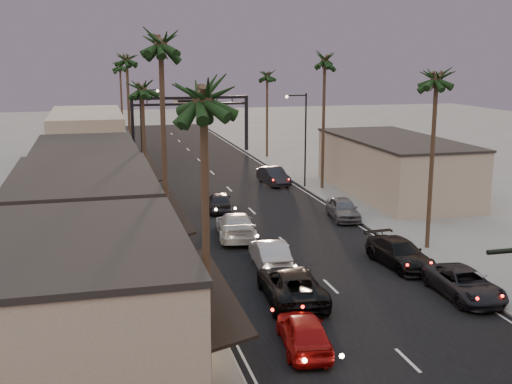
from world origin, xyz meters
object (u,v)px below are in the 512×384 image
palm_ra (437,72)px  oncoming_red (304,332)px  oncoming_pickup (291,285)px  palm_la (203,87)px  palm_rb (325,56)px  palm_ld (127,56)px  palm_far (120,63)px  arch (190,110)px  palm_rc (267,72)px  curbside_black (400,253)px  palm_lb (160,37)px  oncoming_silver (270,253)px  palm_lc (142,83)px  streetlight_right (303,132)px  streetlight_left (144,122)px  curbside_near (464,284)px

palm_ra → oncoming_red: (-12.47, -11.90, -10.64)m
oncoming_pickup → palm_ra: bearing=-146.1°
palm_la → palm_rb: bearing=63.8°
palm_ld → palm_rb: size_ratio=1.00×
palm_ra → palm_far: 56.58m
arch → palm_rc: 11.59m
palm_la → arch: bearing=82.0°
arch → curbside_black: 49.20m
palm_lb → oncoming_silver: (6.24, 1.10, -12.55)m
palm_lc → curbside_black: (13.86, -14.69, -9.66)m
palm_ld → oncoming_red: (4.73, -42.90, -11.61)m
palm_la → curbside_black: 21.37m
palm_rb → oncoming_red: palm_rb is taller
streetlight_right → curbside_black: (-1.66, -23.69, -4.52)m
palm_far → palm_lc: bearing=-90.4°
oncoming_silver → oncoming_red: bearing=86.6°
palm_rc → oncoming_red: (-12.47, -51.90, -9.66)m
palm_la → oncoming_silver: size_ratio=2.59×
palm_rb → oncoming_pickup: palm_rb is taller
palm_far → palm_rc: bearing=-39.6°
streetlight_left → palm_la: palm_la is taller
palm_lb → palm_ld: size_ratio=1.07×
curbside_near → curbside_black: (-0.94, 5.50, 0.05)m
curbside_black → palm_far: bearing=98.2°
streetlight_right → palm_ra: size_ratio=0.68×
oncoming_silver → curbside_black: 7.82m
palm_far → curbside_near: size_ratio=2.42×
palm_la → palm_lc: size_ratio=1.08×
streetlight_right → palm_ra: (1.68, -21.00, 6.11)m
palm_rb → oncoming_pickup: 30.97m
oncoming_silver → palm_lc: bearing=-59.7°
palm_far → oncoming_red: bearing=-86.2°
palm_lc → palm_ra: size_ratio=0.92×
palm_far → streetlight_left: bearing=-86.1°
palm_ld → palm_ra: 35.47m
streetlight_left → palm_lc: 22.65m
streetlight_right → palm_ld: size_ratio=0.63×
palm_la → palm_lb: (-0.00, 13.00, 1.94)m
palm_far → oncoming_silver: 56.23m
palm_ld → palm_lb: bearing=-90.0°
streetlight_right → palm_la: (-15.52, -36.00, 6.11)m
curbside_near → palm_ld: bearing=112.0°
curbside_near → curbside_black: curbside_black is taller
oncoming_silver → curbside_near: (8.56, -7.29, -0.08)m
palm_far → palm_rb: bearing=-63.6°
streetlight_right → oncoming_silver: streetlight_right is taller
oncoming_pickup → curbside_near: (8.92, -1.79, -0.10)m
palm_lb → oncoming_pickup: palm_lb is taller
palm_lb → curbside_black: 18.73m
arch → palm_lb: palm_lb is taller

